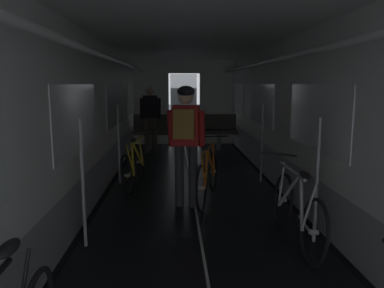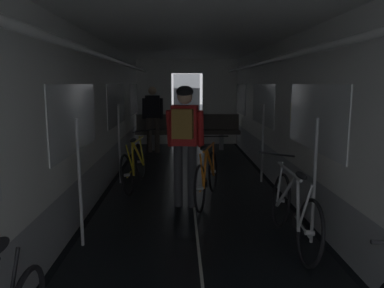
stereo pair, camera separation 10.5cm
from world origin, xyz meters
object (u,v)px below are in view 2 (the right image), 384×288
bicycle_yellow (134,165)px  bicycle_orange_in_aisle (207,176)px  bench_seat_far_left (154,129)px  bench_seat_far_right (221,128)px  bicycle_silver (293,211)px  person_standing_near_bench (153,115)px  person_cyclist_aisle (185,133)px

bicycle_yellow → bicycle_orange_in_aisle: size_ratio=1.03×
bench_seat_far_left → bench_seat_far_right: (1.80, 0.00, 0.00)m
bicycle_silver → bench_seat_far_left: bearing=108.0°
bicycle_orange_in_aisle → person_standing_near_bench: size_ratio=0.98×
bench_seat_far_right → bicycle_orange_in_aisle: bench_seat_far_right is taller
person_cyclist_aisle → person_standing_near_bench: bearing=100.1°
bench_seat_far_left → person_cyclist_aisle: person_cyclist_aisle is taller
bicycle_orange_in_aisle → person_standing_near_bench: (-1.11, 4.07, 0.59)m
person_cyclist_aisle → bench_seat_far_right: bearing=77.7°
bench_seat_far_left → person_standing_near_bench: bearing=-89.6°
bench_seat_far_left → bench_seat_far_right: bearing=0.0°
bicycle_yellow → person_standing_near_bench: person_standing_near_bench is taller
bench_seat_far_right → person_cyclist_aisle: bearing=-102.3°
bench_seat_far_left → bench_seat_far_right: size_ratio=1.00×
bicycle_silver → bicycle_orange_in_aisle: bicycle_silver is taller
bicycle_yellow → bicycle_silver: size_ratio=1.00×
bench_seat_far_right → bicycle_silver: same height
bench_seat_far_right → person_standing_near_bench: person_standing_near_bench is taller
person_standing_near_bench → bicycle_silver: bearing=-70.9°
bench_seat_far_left → bicycle_orange_in_aisle: bench_seat_far_left is taller
bicycle_yellow → person_standing_near_bench: size_ratio=1.01×
person_cyclist_aisle → bicycle_orange_in_aisle: person_cyclist_aisle is taller
bicycle_yellow → person_standing_near_bench: bearing=88.5°
bicycle_silver → bicycle_orange_in_aisle: size_ratio=1.03×
bicycle_orange_in_aisle → person_standing_near_bench: person_standing_near_bench is taller
bench_seat_far_right → bench_seat_far_left: bearing=180.0°
bench_seat_far_right → bicycle_silver: (0.15, -6.00, -0.19)m
bicycle_yellow → bicycle_silver: 3.12m
bench_seat_far_right → bicycle_orange_in_aisle: (-0.69, -4.45, -0.18)m
bicycle_silver → person_standing_near_bench: (-1.95, 5.62, 0.59)m
bench_seat_far_left → person_standing_near_bench: (0.00, -0.38, 0.41)m
bench_seat_far_left → person_cyclist_aisle: bearing=-80.7°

